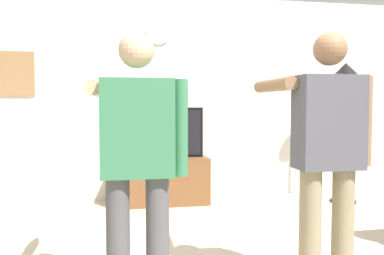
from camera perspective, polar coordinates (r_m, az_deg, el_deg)
name	(u,v)px	position (r m, az deg, el deg)	size (l,w,h in m)	color
back_wall	(173,98)	(5.39, -2.70, 4.24)	(6.40, 0.10, 2.70)	silver
tv_stand	(162,181)	(5.11, -4.35, -7.62)	(1.18, 0.46, 0.59)	brown
television	(161,133)	(5.08, -4.43, -0.73)	(1.07, 0.07, 0.64)	black
wall_clock	(159,32)	(5.39, -4.76, 13.46)	(0.32, 0.32, 0.03)	white
framed_picture	(8,74)	(5.47, -24.76, 7.02)	(0.62, 0.04, 0.55)	#997047
floor_lamp	(345,103)	(5.45, 21.04, 3.28)	(0.32, 0.32, 1.79)	black
person_standing_nearer_lamp	(137,156)	(2.40, -7.84, -4.06)	(0.61, 0.78, 1.68)	#4C4C51
person_standing_nearer_couch	(327,149)	(2.70, 18.72, -2.97)	(0.60, 0.78, 1.71)	gray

